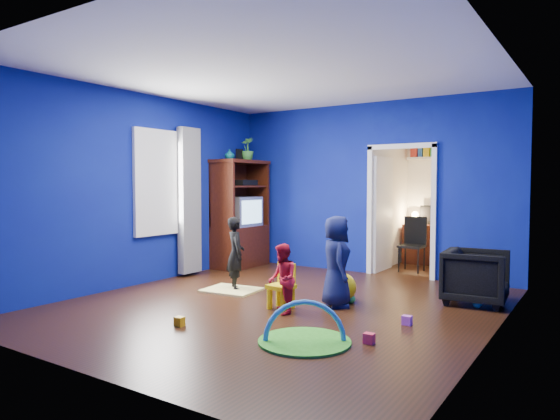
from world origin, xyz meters
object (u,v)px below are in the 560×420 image
Objects in this scene: kid_chair at (281,288)px; vase at (230,154)px; crt_tv at (242,212)px; folding_chair at (412,245)px; toddler_red at (282,279)px; child_black at (236,254)px; play_mat at (304,341)px; armchair at (476,277)px; study_desk at (428,244)px; tv_armoire at (240,214)px; hopper_ball at (342,287)px; child_navy at (336,261)px.

vase is at bearing 149.89° from kid_chair.
folding_chair is (2.78, 1.22, -0.56)m from crt_tv.
toddler_red is 3.64m from vase.
crt_tv is (0.04, 0.30, -1.03)m from vase.
child_black is 1.17× the size of play_mat.
crt_tv reaches higher than child_black.
armchair reaches higher than play_mat.
kid_chair is at bearing -165.97° from child_black.
child_black is 4.17m from study_desk.
tv_armoire is at bearing -142.24° from study_desk.
play_mat is at bearing -84.49° from folding_chair.
study_desk is (-0.42, 5.36, 0.36)m from play_mat.
hopper_ball is (2.76, -1.49, -0.83)m from crt_tv.
tv_armoire reaches higher than child_black.
tv_armoire is 2.13× the size of folding_chair.
child_navy reaches higher than folding_chair.
folding_chair is (-1.46, 1.86, 0.11)m from armchair.
kid_chair is at bearing -39.05° from vase.
kid_chair is at bearing -43.72° from crt_tv.
study_desk is (2.78, 2.18, -0.65)m from crt_tv.
vase is 1.08m from crt_tv.
armchair is 0.73× the size of child_black.
crt_tv is 3.25m from hopper_ball.
kid_chair is at bearing -98.14° from folding_chair.
crt_tv is 0.76× the size of folding_chair.
kid_chair is (-1.94, -1.55, -0.10)m from armchair.
study_desk reaches higher than play_mat.
child_black reaches higher than play_mat.
play_mat is (0.44, -1.69, -0.18)m from hopper_ball.
child_navy is 0.76m from kid_chair.
child_black is at bearing 104.06° from armchair.
child_navy is at bearing 49.98° from kid_chair.
hopper_ball is 0.42× the size of play_mat.
vase is at bearing 157.08° from hopper_ball.
folding_chair reaches higher than study_desk.
play_mat is 4.44m from folding_chair.
play_mat is (0.39, -1.44, -0.55)m from child_navy.
hopper_ball is (-1.47, -0.85, -0.16)m from armchair.
kid_chair is (-0.15, 0.20, -0.16)m from toddler_red.
child_black is 1.49m from toddler_red.
child_black is at bearing 50.69° from child_navy.
child_navy reaches higher than hopper_ball.
crt_tv is 1.40× the size of kid_chair.
armchair is at bearing 29.97° from hopper_ball.
child_navy is 3.52m from vase.
kid_chair is at bearing -96.37° from study_desk.
armchair is 3.18m from study_desk.
hopper_ball is at bearing 115.82° from armchair.
tv_armoire is 2.23× the size of study_desk.
tv_armoire is at bearing 145.71° from kid_chair.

